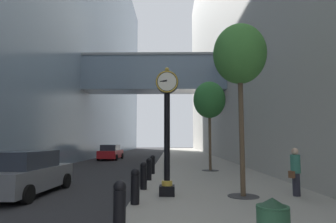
{
  "coord_description": "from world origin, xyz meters",
  "views": [
    {
      "loc": [
        1.36,
        -3.01,
        2.12
      ],
      "look_at": [
        1.03,
        21.7,
        4.64
      ],
      "focal_mm": 30.14,
      "sensor_mm": 36.0,
      "label": 1
    }
  ],
  "objects_px": {
    "bollard_fifth": "(153,164)",
    "pedestrian_walking": "(295,170)",
    "bollard_third": "(144,175)",
    "street_tree_near": "(240,56)",
    "street_clock": "(167,124)",
    "car_red_near": "(111,152)",
    "street_tree_mid_near": "(209,100)",
    "bollard_nearest": "(120,204)",
    "car_grey_mid": "(27,174)",
    "bollard_fourth": "(149,168)",
    "bollard_second": "(135,185)"
  },
  "relations": [
    {
      "from": "street_tree_mid_near",
      "to": "pedestrian_walking",
      "type": "xyz_separation_m",
      "value": [
        1.93,
        -8.39,
        -3.74
      ]
    },
    {
      "from": "bollard_nearest",
      "to": "bollard_fourth",
      "type": "relative_size",
      "value": 1.0
    },
    {
      "from": "street_tree_mid_near",
      "to": "car_red_near",
      "type": "relative_size",
      "value": 1.28
    },
    {
      "from": "bollard_fourth",
      "to": "car_red_near",
      "type": "distance_m",
      "value": 17.72
    },
    {
      "from": "bollard_second",
      "to": "bollard_fifth",
      "type": "relative_size",
      "value": 1.0
    },
    {
      "from": "car_red_near",
      "to": "car_grey_mid",
      "type": "relative_size",
      "value": 0.99
    },
    {
      "from": "bollard_fifth",
      "to": "street_tree_mid_near",
      "type": "height_order",
      "value": "street_tree_mid_near"
    },
    {
      "from": "street_clock",
      "to": "car_grey_mid",
      "type": "height_order",
      "value": "street_clock"
    },
    {
      "from": "bollard_third",
      "to": "street_tree_mid_near",
      "type": "bearing_deg",
      "value": 62.75
    },
    {
      "from": "bollard_nearest",
      "to": "bollard_fourth",
      "type": "height_order",
      "value": "same"
    },
    {
      "from": "bollard_nearest",
      "to": "bollard_second",
      "type": "xyz_separation_m",
      "value": [
        0.0,
        2.64,
        0.0
      ]
    },
    {
      "from": "bollard_third",
      "to": "car_red_near",
      "type": "relative_size",
      "value": 0.24
    },
    {
      "from": "bollard_second",
      "to": "car_grey_mid",
      "type": "height_order",
      "value": "car_grey_mid"
    },
    {
      "from": "bollard_second",
      "to": "street_clock",
      "type": "bearing_deg",
      "value": 55.2
    },
    {
      "from": "bollard_third",
      "to": "car_red_near",
      "type": "xyz_separation_m",
      "value": [
        -5.55,
        19.48,
        0.08
      ]
    },
    {
      "from": "bollard_fourth",
      "to": "car_red_near",
      "type": "bearing_deg",
      "value": 108.26
    },
    {
      "from": "bollard_third",
      "to": "street_clock",
      "type": "bearing_deg",
      "value": -52.2
    },
    {
      "from": "bollard_fifth",
      "to": "car_red_near",
      "type": "bearing_deg",
      "value": 111.37
    },
    {
      "from": "bollard_second",
      "to": "car_red_near",
      "type": "distance_m",
      "value": 22.81
    },
    {
      "from": "bollard_third",
      "to": "street_tree_near",
      "type": "relative_size",
      "value": 0.18
    },
    {
      "from": "bollard_second",
      "to": "bollard_fourth",
      "type": "height_order",
      "value": "same"
    },
    {
      "from": "car_grey_mid",
      "to": "street_clock",
      "type": "bearing_deg",
      "value": -7.73
    },
    {
      "from": "bollard_third",
      "to": "bollard_second",
      "type": "bearing_deg",
      "value": -90.0
    },
    {
      "from": "street_clock",
      "to": "pedestrian_walking",
      "type": "relative_size",
      "value": 2.77
    },
    {
      "from": "bollard_nearest",
      "to": "street_tree_mid_near",
      "type": "bearing_deg",
      "value": 73.54
    },
    {
      "from": "bollard_third",
      "to": "pedestrian_walking",
      "type": "relative_size",
      "value": 0.65
    },
    {
      "from": "street_tree_near",
      "to": "car_grey_mid",
      "type": "distance_m",
      "value": 9.35
    },
    {
      "from": "pedestrian_walking",
      "to": "bollard_third",
      "type": "bearing_deg",
      "value": 167.2
    },
    {
      "from": "bollard_second",
      "to": "street_tree_near",
      "type": "xyz_separation_m",
      "value": [
        3.67,
        1.25,
        4.52
      ]
    },
    {
      "from": "pedestrian_walking",
      "to": "car_grey_mid",
      "type": "distance_m",
      "value": 10.15
    },
    {
      "from": "street_tree_mid_near",
      "to": "street_clock",
      "type": "bearing_deg",
      "value": -107.86
    },
    {
      "from": "bollard_fourth",
      "to": "street_tree_near",
      "type": "relative_size",
      "value": 0.18
    },
    {
      "from": "bollard_fourth",
      "to": "street_tree_near",
      "type": "height_order",
      "value": "street_tree_near"
    },
    {
      "from": "street_tree_near",
      "to": "street_tree_mid_near",
      "type": "height_order",
      "value": "street_tree_near"
    },
    {
      "from": "bollard_third",
      "to": "car_red_near",
      "type": "bearing_deg",
      "value": 105.91
    },
    {
      "from": "bollard_nearest",
      "to": "pedestrian_walking",
      "type": "relative_size",
      "value": 0.65
    },
    {
      "from": "car_red_near",
      "to": "pedestrian_walking",
      "type": "bearing_deg",
      "value": -61.76
    },
    {
      "from": "bollard_nearest",
      "to": "car_grey_mid",
      "type": "bearing_deg",
      "value": 133.43
    },
    {
      "from": "street_clock",
      "to": "car_red_near",
      "type": "height_order",
      "value": "street_clock"
    },
    {
      "from": "bollard_third",
      "to": "car_grey_mid",
      "type": "height_order",
      "value": "car_grey_mid"
    },
    {
      "from": "street_clock",
      "to": "street_tree_near",
      "type": "height_order",
      "value": "street_tree_near"
    },
    {
      "from": "bollard_nearest",
      "to": "bollard_fifth",
      "type": "relative_size",
      "value": 1.0
    },
    {
      "from": "bollard_second",
      "to": "bollard_third",
      "type": "relative_size",
      "value": 1.0
    },
    {
      "from": "bollard_fifth",
      "to": "street_tree_near",
      "type": "height_order",
      "value": "street_tree_near"
    },
    {
      "from": "bollard_nearest",
      "to": "car_red_near",
      "type": "relative_size",
      "value": 0.24
    },
    {
      "from": "street_tree_near",
      "to": "pedestrian_walking",
      "type": "distance_m",
      "value": 4.63
    },
    {
      "from": "bollard_fifth",
      "to": "pedestrian_walking",
      "type": "xyz_separation_m",
      "value": [
        5.59,
        -6.56,
        0.32
      ]
    },
    {
      "from": "bollard_third",
      "to": "bollard_fourth",
      "type": "relative_size",
      "value": 1.0
    },
    {
      "from": "street_tree_near",
      "to": "bollard_third",
      "type": "bearing_deg",
      "value": 159.16
    },
    {
      "from": "bollard_fifth",
      "to": "pedestrian_walking",
      "type": "distance_m",
      "value": 8.63
    }
  ]
}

